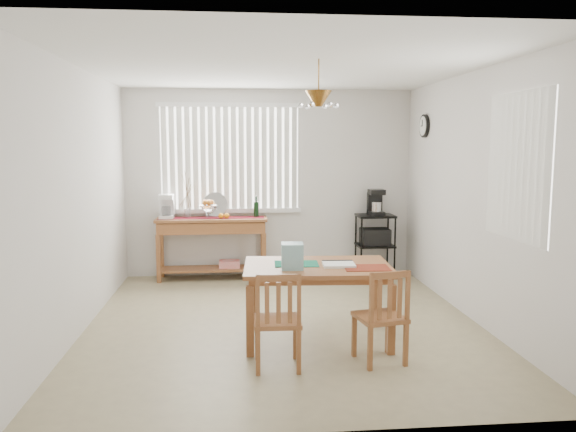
{
  "coord_description": "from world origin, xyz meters",
  "views": [
    {
      "loc": [
        -0.48,
        -5.62,
        1.84
      ],
      "look_at": [
        0.1,
        0.55,
        1.05
      ],
      "focal_mm": 35.0,
      "sensor_mm": 36.0,
      "label": 1
    }
  ],
  "objects": [
    {
      "name": "ground",
      "position": [
        0.0,
        0.0,
        -0.01
      ],
      "size": [
        4.0,
        4.5,
        0.01
      ],
      "primitive_type": "cube",
      "color": "tan"
    },
    {
      "name": "room_shell",
      "position": [
        0.0,
        0.02,
        1.69
      ],
      "size": [
        4.2,
        4.7,
        2.7
      ],
      "color": "silver",
      "rests_on": "ground"
    },
    {
      "name": "sideboard",
      "position": [
        -0.8,
        2.02,
        0.63
      ],
      "size": [
        1.5,
        0.42,
        0.85
      ],
      "color": "#945A32",
      "rests_on": "ground"
    },
    {
      "name": "sideboard_items",
      "position": [
        -1.06,
        2.03,
        0.98
      ],
      "size": [
        1.43,
        0.35,
        0.65
      ],
      "color": "maroon",
      "rests_on": "sideboard"
    },
    {
      "name": "wire_cart",
      "position": [
        1.46,
        2.0,
        0.52
      ],
      "size": [
        0.51,
        0.41,
        0.87
      ],
      "color": "black",
      "rests_on": "ground"
    },
    {
      "name": "cart_items",
      "position": [
        1.46,
        2.01,
        1.03
      ],
      "size": [
        0.2,
        0.24,
        0.36
      ],
      "color": "black",
      "rests_on": "wire_cart"
    },
    {
      "name": "dining_table",
      "position": [
        0.27,
        -0.55,
        0.64
      ],
      "size": [
        1.4,
        0.95,
        0.73
      ],
      "color": "#945A32",
      "rests_on": "ground"
    },
    {
      "name": "table_items",
      "position": [
        0.13,
        -0.65,
        0.81
      ],
      "size": [
        1.04,
        0.54,
        0.23
      ],
      "color": "#136D4F",
      "rests_on": "dining_table"
    },
    {
      "name": "chair_left",
      "position": [
        -0.15,
        -1.19,
        0.41
      ],
      "size": [
        0.39,
        0.39,
        0.83
      ],
      "color": "#945A32",
      "rests_on": "ground"
    },
    {
      "name": "chair_right",
      "position": [
        0.73,
        -1.15,
        0.4
      ],
      "size": [
        0.45,
        0.45,
        0.82
      ],
      "color": "#945A32",
      "rests_on": "ground"
    }
  ]
}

